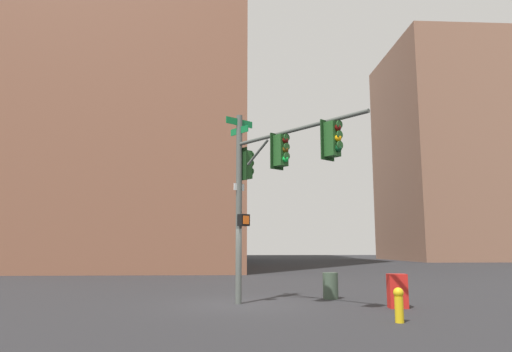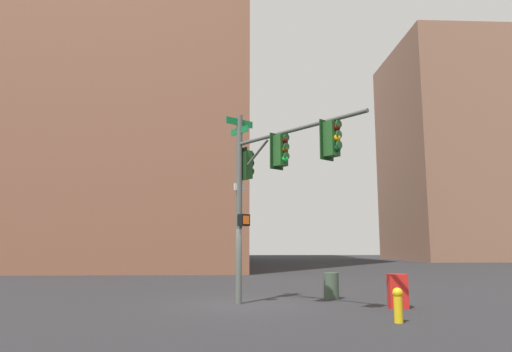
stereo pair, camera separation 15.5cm
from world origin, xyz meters
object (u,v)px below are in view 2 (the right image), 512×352
at_px(signal_pole_assembly, 267,171).
at_px(fire_hydrant, 398,304).
at_px(newspaper_box, 398,291).
at_px(litter_bin, 331,286).

relative_size(signal_pole_assembly, fire_hydrant, 7.50).
bearing_deg(newspaper_box, fire_hydrant, 164.61).
distance_m(litter_bin, newspaper_box, 3.12).
bearing_deg(litter_bin, signal_pole_assembly, 133.31).
relative_size(signal_pole_assembly, newspaper_box, 6.22).
xyz_separation_m(fire_hydrant, litter_bin, (5.52, 0.56, 0.00)).
bearing_deg(newspaper_box, litter_bin, 33.41).
height_order(fire_hydrant, litter_bin, litter_bin).
height_order(litter_bin, newspaper_box, newspaper_box).
distance_m(signal_pole_assembly, newspaper_box, 5.60).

